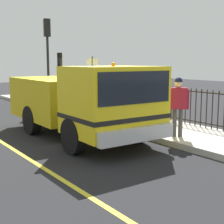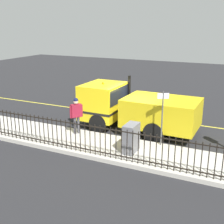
{
  "view_description": "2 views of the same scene",
  "coord_description": "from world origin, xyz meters",
  "px_view_note": "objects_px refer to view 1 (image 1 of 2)",
  "views": [
    {
      "loc": [
        -5.29,
        -9.0,
        2.43
      ],
      "look_at": [
        0.73,
        -0.64,
        0.84
      ],
      "focal_mm": 53.15,
      "sensor_mm": 36.0,
      "label": 1
    },
    {
      "loc": [
        13.65,
        5.22,
        5.39
      ],
      "look_at": [
        1.18,
        -0.71,
        1.24
      ],
      "focal_mm": 47.8,
      "sensor_mm": 36.0,
      "label": 2
    }
  ],
  "objects_px": {
    "worker_standing": "(178,101)",
    "street_sign": "(93,80)",
    "work_truck": "(84,99)",
    "traffic_light_near": "(47,45)",
    "utility_cabinet": "(132,104)"
  },
  "relations": [
    {
      "from": "traffic_light_near",
      "to": "street_sign",
      "type": "relative_size",
      "value": 1.76
    },
    {
      "from": "worker_standing",
      "to": "street_sign",
      "type": "height_order",
      "value": "street_sign"
    },
    {
      "from": "traffic_light_near",
      "to": "utility_cabinet",
      "type": "distance_m",
      "value": 5.92
    },
    {
      "from": "work_truck",
      "to": "street_sign",
      "type": "relative_size",
      "value": 2.54
    },
    {
      "from": "worker_standing",
      "to": "utility_cabinet",
      "type": "relative_size",
      "value": 1.47
    },
    {
      "from": "worker_standing",
      "to": "utility_cabinet",
      "type": "xyz_separation_m",
      "value": [
        0.86,
        3.2,
        -0.49
      ]
    },
    {
      "from": "work_truck",
      "to": "traffic_light_near",
      "type": "xyz_separation_m",
      "value": [
        1.85,
        6.53,
        1.92
      ]
    },
    {
      "from": "work_truck",
      "to": "traffic_light_near",
      "type": "height_order",
      "value": "traffic_light_near"
    },
    {
      "from": "worker_standing",
      "to": "traffic_light_near",
      "type": "height_order",
      "value": "traffic_light_near"
    },
    {
      "from": "traffic_light_near",
      "to": "worker_standing",
      "type": "bearing_deg",
      "value": 100.15
    },
    {
      "from": "traffic_light_near",
      "to": "utility_cabinet",
      "type": "height_order",
      "value": "traffic_light_near"
    },
    {
      "from": "work_truck",
      "to": "traffic_light_near",
      "type": "distance_m",
      "value": 7.05
    },
    {
      "from": "utility_cabinet",
      "to": "street_sign",
      "type": "xyz_separation_m",
      "value": [
        -1.24,
        0.93,
        0.91
      ]
    },
    {
      "from": "work_truck",
      "to": "worker_standing",
      "type": "distance_m",
      "value": 2.85
    },
    {
      "from": "work_truck",
      "to": "street_sign",
      "type": "xyz_separation_m",
      "value": [
        1.69,
        2.17,
        0.41
      ]
    }
  ]
}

